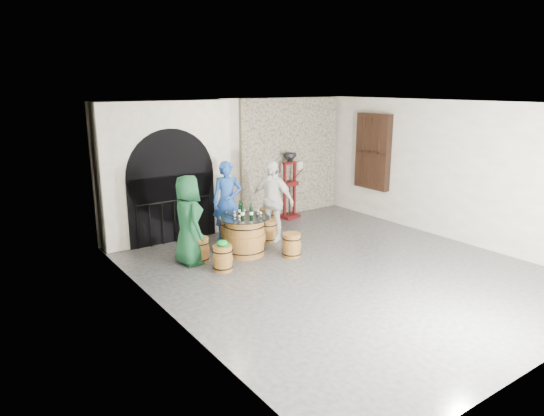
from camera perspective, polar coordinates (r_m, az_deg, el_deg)
ground at (r=9.71m, az=7.75°, el=-7.15°), size 8.00×8.00×0.00m
wall_back at (r=12.42m, az=-4.64°, el=5.33°), size 8.00×0.00×8.00m
wall_left at (r=7.37m, az=-12.25°, el=-1.23°), size 0.00×8.00×8.00m
wall_right at (r=11.89m, az=20.56°, el=4.05°), size 0.00×8.00×8.00m
ceiling at (r=9.05m, az=8.45°, el=12.06°), size 8.00×8.00×0.00m
stone_facing_panel at (r=13.36m, az=2.19°, el=6.00°), size 3.20×0.12×3.18m
arched_opening at (r=11.35m, az=-12.26°, el=4.10°), size 3.10×0.60×3.19m
shuttered_window at (r=13.25m, az=11.77°, el=6.52°), size 0.23×1.10×2.00m
barrel_table at (r=10.33m, az=-3.22°, el=-3.30°), size 1.07×1.07×0.82m
barrel_stool_left at (r=10.06m, az=-8.52°, el=-4.89°), size 0.42×0.42×0.51m
barrel_stool_far at (r=11.28m, az=-5.08°, el=-2.64°), size 0.42×0.42×0.51m
barrel_stool_right at (r=11.20m, az=-0.46°, el=-2.70°), size 0.42×0.42×0.51m
barrel_stool_near_right at (r=10.23m, az=2.35°, el=-4.39°), size 0.42×0.42×0.51m
barrel_stool_near_left at (r=9.54m, az=-5.83°, el=-5.89°), size 0.42×0.42×0.51m
green_cap at (r=9.43m, az=-5.86°, el=-4.14°), size 0.26×0.22×0.12m
person_green at (r=9.80m, az=-9.84°, el=-1.42°), size 0.62×0.92×1.82m
person_blue at (r=11.18m, az=-5.30°, el=0.79°), size 0.81×0.75×1.86m
person_white at (r=11.17m, az=-0.04°, el=0.86°), size 0.90×1.18×1.87m
wine_bottle_left at (r=10.11m, az=-3.49°, el=-0.48°), size 0.08×0.08×0.32m
wine_bottle_center at (r=10.12m, az=-2.46°, el=-0.44°), size 0.08×0.08×0.32m
wine_bottle_right at (r=10.34m, az=-3.78°, el=-0.15°), size 0.08×0.08×0.32m
tasting_glass_a at (r=10.02m, az=-3.84°, el=-1.11°), size 0.05×0.05×0.10m
tasting_glass_b at (r=10.43m, az=-1.67°, el=-0.45°), size 0.05×0.05×0.10m
tasting_glass_c at (r=10.35m, az=-4.43°, el=-0.61°), size 0.05×0.05×0.10m
tasting_glass_d at (r=10.46m, az=-3.27°, el=-0.43°), size 0.05×0.05×0.10m
tasting_glass_e at (r=10.25m, az=-1.34°, el=-0.72°), size 0.05×0.05×0.10m
tasting_glass_f at (r=10.09m, az=-4.39°, el=-1.00°), size 0.05×0.05×0.10m
side_barrel at (r=11.74m, az=-0.39°, el=-1.56°), size 0.48×0.48×0.64m
corking_press at (r=13.01m, az=2.09°, el=3.23°), size 0.75×0.46×1.77m
control_box at (r=13.49m, az=3.23°, el=4.99°), size 0.18×0.10×0.22m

